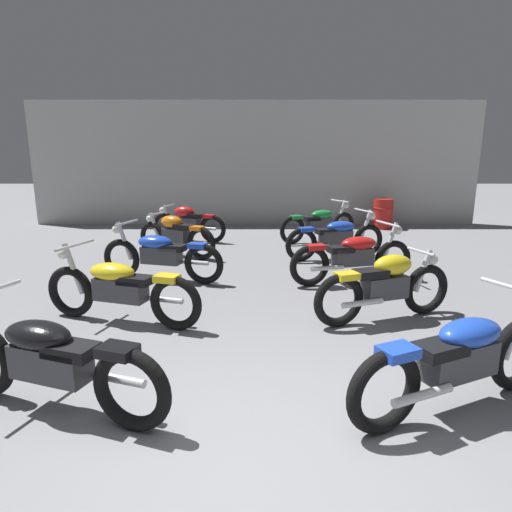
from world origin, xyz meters
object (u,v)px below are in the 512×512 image
object	(u,v)px
motorcycle_right_row_2	(355,256)
motorcycle_left_row_0	(51,359)
motorcycle_left_row_4	(190,222)
oil_drum	(384,214)
motorcycle_left_row_1	(121,288)
motorcycle_right_row_3	(338,237)
motorcycle_left_row_3	(177,234)
motorcycle_right_row_0	(462,358)
motorcycle_right_row_1	(387,285)
motorcycle_right_row_4	(321,223)
motorcycle_left_row_2	(162,254)

from	to	relation	value
motorcycle_right_row_2	motorcycle_left_row_0	bearing A→B (deg)	-131.65
motorcycle_left_row_4	oil_drum	size ratio (longest dim) A/B	2.23
motorcycle_left_row_1	motorcycle_right_row_3	world-z (taller)	same
motorcycle_left_row_3	motorcycle_right_row_3	size ratio (longest dim) A/B	0.84
oil_drum	motorcycle_right_row_3	bearing A→B (deg)	-118.35
motorcycle_left_row_0	motorcycle_right_row_0	size ratio (longest dim) A/B	1.03
motorcycle_left_row_1	motorcycle_right_row_1	size ratio (longest dim) A/B	1.11
motorcycle_right_row_0	motorcycle_right_row_1	distance (m)	1.96
motorcycle_right_row_3	motorcycle_right_row_4	bearing A→B (deg)	92.74
motorcycle_left_row_0	oil_drum	world-z (taller)	motorcycle_left_row_0
motorcycle_left_row_0	motorcycle_left_row_3	distance (m)	5.56
motorcycle_left_row_2	motorcycle_left_row_3	bearing A→B (deg)	92.56
motorcycle_left_row_4	motorcycle_left_row_1	bearing A→B (deg)	-90.27
motorcycle_right_row_0	oil_drum	world-z (taller)	motorcycle_right_row_0
motorcycle_right_row_0	motorcycle_left_row_3	bearing A→B (deg)	120.94
motorcycle_right_row_0	motorcycle_right_row_4	xyz separation A→B (m)	(-0.11, 7.11, 0.00)
motorcycle_left_row_4	motorcycle_right_row_2	world-z (taller)	motorcycle_right_row_2
motorcycle_left_row_0	motorcycle_right_row_2	xyz separation A→B (m)	(3.24, 3.64, 0.00)
motorcycle_left_row_1	oil_drum	distance (m)	8.90
motorcycle_right_row_4	motorcycle_left_row_1	bearing A→B (deg)	-121.52
motorcycle_left_row_0	motorcycle_right_row_4	distance (m)	7.82
motorcycle_left_row_4	motorcycle_right_row_4	xyz separation A→B (m)	(3.19, -0.02, -0.01)
motorcycle_left_row_4	motorcycle_right_row_2	bearing A→B (deg)	-47.37
motorcycle_left_row_2	motorcycle_right_row_1	bearing A→B (deg)	-28.82
motorcycle_right_row_2	motorcycle_right_row_4	distance (m)	3.50
motorcycle_left_row_0	motorcycle_right_row_4	world-z (taller)	same
motorcycle_left_row_2	motorcycle_left_row_4	bearing A→B (deg)	91.28
motorcycle_left_row_2	motorcycle_right_row_1	distance (m)	3.66
motorcycle_right_row_3	oil_drum	size ratio (longest dim) A/B	2.47
motorcycle_right_row_1	motorcycle_left_row_3	bearing A→B (deg)	132.70
motorcycle_left_row_0	motorcycle_left_row_4	xyz separation A→B (m)	(-0.01, 7.17, 0.01)
motorcycle_left_row_2	motorcycle_left_row_1	bearing A→B (deg)	-93.12
motorcycle_right_row_3	motorcycle_left_row_0	bearing A→B (deg)	-121.53
motorcycle_left_row_2	motorcycle_right_row_4	bearing A→B (deg)	47.38
motorcycle_right_row_0	motorcycle_right_row_3	world-z (taller)	same
motorcycle_left_row_0	motorcycle_right_row_2	world-z (taller)	same
motorcycle_right_row_0	motorcycle_right_row_4	world-z (taller)	same
motorcycle_left_row_0	motorcycle_right_row_3	bearing A→B (deg)	58.47
motorcycle_left_row_0	motorcycle_left_row_3	size ratio (longest dim) A/B	1.18
motorcycle_right_row_2	motorcycle_right_row_3	world-z (taller)	same
motorcycle_right_row_4	oil_drum	xyz separation A→B (m)	(2.09, 1.90, -0.03)
motorcycle_right_row_3	motorcycle_right_row_4	xyz separation A→B (m)	(-0.09, 1.81, 0.00)
motorcycle_right_row_4	oil_drum	world-z (taller)	motorcycle_right_row_4
motorcycle_left_row_2	motorcycle_right_row_1	world-z (taller)	motorcycle_left_row_2
motorcycle_right_row_1	motorcycle_left_row_0	bearing A→B (deg)	-148.65
motorcycle_right_row_1	motorcycle_right_row_2	xyz separation A→B (m)	(-0.04, 1.65, -0.01)
motorcycle_left_row_3	motorcycle_right_row_1	size ratio (longest dim) A/B	0.93
motorcycle_left_row_4	motorcycle_right_row_0	size ratio (longest dim) A/B	0.94
motorcycle_right_row_3	oil_drum	distance (m)	4.22
motorcycle_left_row_1	motorcycle_left_row_4	world-z (taller)	motorcycle_left_row_1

